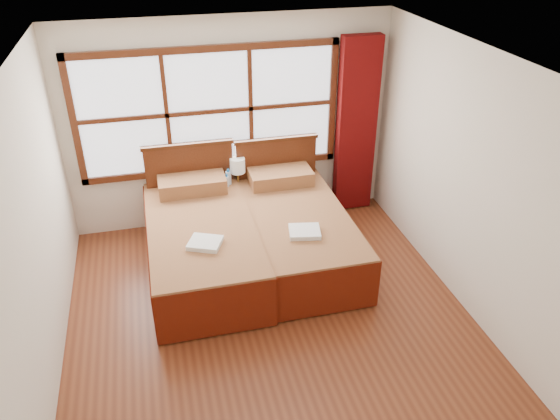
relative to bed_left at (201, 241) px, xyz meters
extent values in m
plane|color=brown|center=(0.55, -1.20, -0.35)|extent=(4.50, 4.50, 0.00)
plane|color=white|center=(0.55, -1.20, 2.25)|extent=(4.50, 4.50, 0.00)
plane|color=silver|center=(0.55, 1.05, 0.95)|extent=(4.00, 0.00, 4.00)
plane|color=silver|center=(-1.45, -1.20, 0.95)|extent=(0.00, 4.50, 4.50)
plane|color=silver|center=(2.55, -1.20, 0.95)|extent=(0.00, 4.50, 4.50)
cube|color=white|center=(0.30, 1.02, 1.15)|extent=(3.00, 0.02, 1.40)
cube|color=#4E2211|center=(0.30, 1.00, 0.41)|extent=(3.16, 0.06, 0.08)
cube|color=#4E2211|center=(0.30, 1.00, 1.89)|extent=(3.16, 0.06, 0.08)
cube|color=#4E2211|center=(-1.24, 1.00, 1.15)|extent=(0.08, 0.06, 1.56)
cube|color=#4E2211|center=(1.84, 1.00, 1.15)|extent=(0.08, 0.06, 1.56)
cube|color=#4E2211|center=(-0.20, 1.00, 1.15)|extent=(0.05, 0.05, 1.40)
cube|color=#4E2211|center=(0.80, 1.00, 1.15)|extent=(0.05, 0.05, 1.40)
cube|color=#4E2211|center=(0.30, 1.00, 1.15)|extent=(3.00, 0.05, 0.05)
cube|color=#600909|center=(2.15, 0.91, 0.82)|extent=(0.50, 0.16, 2.30)
cube|color=#441F0E|center=(0.00, -0.07, -0.18)|extent=(1.03, 2.06, 0.34)
cube|color=maroon|center=(0.00, -0.07, 0.12)|extent=(1.15, 2.28, 0.28)
cube|color=#5F180A|center=(-0.57, -0.07, -0.05)|extent=(0.03, 2.28, 0.57)
cube|color=#5F180A|center=(0.57, -0.07, -0.05)|extent=(0.03, 2.28, 0.57)
cube|color=#5F180A|center=(0.00, -1.20, -0.05)|extent=(1.15, 0.03, 0.57)
cube|color=maroon|center=(0.00, 0.76, 0.35)|extent=(0.80, 0.47, 0.18)
cube|color=#4E2211|center=(0.00, 0.94, 0.21)|extent=(1.07, 0.06, 1.12)
cube|color=#441F0E|center=(0.00, 0.94, 0.78)|extent=(1.12, 0.08, 0.04)
cube|color=#441F0E|center=(1.10, -0.07, -0.19)|extent=(0.99, 1.99, 0.32)
cube|color=maroon|center=(1.10, -0.07, 0.11)|extent=(1.11, 2.20, 0.27)
cube|color=#5F180A|center=(0.55, -0.07, -0.05)|extent=(0.03, 2.20, 0.55)
cube|color=#5F180A|center=(1.65, -0.07, -0.05)|extent=(0.03, 2.20, 0.55)
cube|color=#5F180A|center=(1.10, -1.16, -0.05)|extent=(1.11, 0.03, 0.55)
cube|color=maroon|center=(1.10, 0.73, 0.33)|extent=(0.78, 0.45, 0.17)
cube|color=#4E2211|center=(1.10, 0.94, 0.19)|extent=(1.04, 0.06, 1.08)
cube|color=#441F0E|center=(1.10, 0.94, 0.74)|extent=(1.08, 0.08, 0.04)
cube|color=#4E2211|center=(0.51, 0.80, -0.08)|extent=(0.41, 0.36, 0.54)
cube|color=#441F0E|center=(0.51, 0.61, -0.19)|extent=(0.36, 0.02, 0.16)
cube|color=#441F0E|center=(0.51, 0.61, 0.03)|extent=(0.36, 0.02, 0.16)
sphere|color=#A58037|center=(0.51, 0.59, -0.19)|extent=(0.03, 0.03, 0.03)
sphere|color=#A58037|center=(0.51, 0.59, 0.03)|extent=(0.03, 0.03, 0.03)
cube|color=white|center=(0.00, -0.50, 0.29)|extent=(0.41, 0.39, 0.05)
cube|color=white|center=(1.06, -0.51, 0.27)|extent=(0.38, 0.34, 0.05)
cylinder|color=gold|center=(0.59, 0.89, 0.20)|extent=(0.12, 0.12, 0.02)
cylinder|color=gold|center=(0.59, 0.89, 0.29)|extent=(0.03, 0.03, 0.16)
cylinder|color=silver|center=(0.59, 0.89, 0.47)|extent=(0.19, 0.19, 0.19)
cylinder|color=silver|center=(0.46, 0.80, 0.31)|extent=(0.07, 0.07, 0.24)
cylinder|color=blue|center=(0.46, 0.80, 0.45)|extent=(0.03, 0.03, 0.03)
cylinder|color=silver|center=(0.42, 0.75, 0.30)|extent=(0.06, 0.06, 0.20)
cylinder|color=blue|center=(0.42, 0.75, 0.41)|extent=(0.03, 0.03, 0.03)
camera|label=1|loc=(-0.39, -5.22, 3.37)|focal=35.00mm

